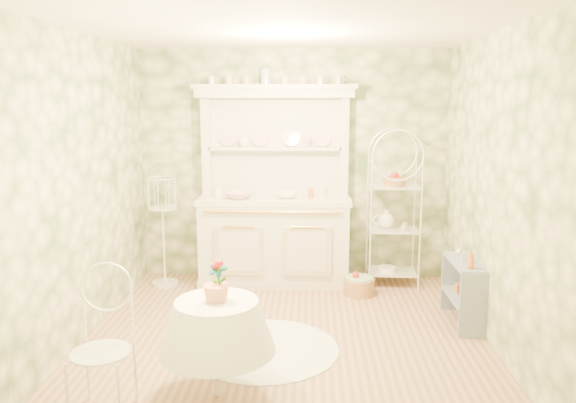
{
  "coord_description": "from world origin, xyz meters",
  "views": [
    {
      "loc": [
        0.22,
        -4.81,
        2.11
      ],
      "look_at": [
        0.0,
        0.5,
        1.15
      ],
      "focal_mm": 35.0,
      "sensor_mm": 36.0,
      "label": 1
    }
  ],
  "objects_px": {
    "cafe_chair": "(101,360)",
    "birdcage_stand": "(163,221)",
    "kitchen_dresser": "(274,186)",
    "bakers_rack": "(393,213)",
    "floor_basket": "(359,285)",
    "round_table": "(218,349)",
    "side_shelf": "(463,293)"
  },
  "relations": [
    {
      "from": "bakers_rack",
      "to": "birdcage_stand",
      "type": "relative_size",
      "value": 1.1
    },
    {
      "from": "bakers_rack",
      "to": "floor_basket",
      "type": "distance_m",
      "value": 0.92
    },
    {
      "from": "cafe_chair",
      "to": "round_table",
      "type": "bearing_deg",
      "value": 12.19
    },
    {
      "from": "round_table",
      "to": "floor_basket",
      "type": "height_order",
      "value": "round_table"
    },
    {
      "from": "round_table",
      "to": "birdcage_stand",
      "type": "relative_size",
      "value": 0.46
    },
    {
      "from": "birdcage_stand",
      "to": "floor_basket",
      "type": "height_order",
      "value": "birdcage_stand"
    },
    {
      "from": "kitchen_dresser",
      "to": "bakers_rack",
      "type": "bearing_deg",
      "value": -0.52
    },
    {
      "from": "bakers_rack",
      "to": "birdcage_stand",
      "type": "bearing_deg",
      "value": -174.04
    },
    {
      "from": "kitchen_dresser",
      "to": "floor_basket",
      "type": "xyz_separation_m",
      "value": [
        0.96,
        -0.4,
        -1.04
      ]
    },
    {
      "from": "bakers_rack",
      "to": "cafe_chair",
      "type": "xyz_separation_m",
      "value": [
        -2.34,
        -2.87,
        -0.45
      ]
    },
    {
      "from": "kitchen_dresser",
      "to": "birdcage_stand",
      "type": "xyz_separation_m",
      "value": [
        -1.26,
        -0.16,
        -0.38
      ]
    },
    {
      "from": "round_table",
      "to": "floor_basket",
      "type": "xyz_separation_m",
      "value": [
        1.2,
        2.19,
        -0.25
      ]
    },
    {
      "from": "bakers_rack",
      "to": "birdcage_stand",
      "type": "distance_m",
      "value": 2.63
    },
    {
      "from": "cafe_chair",
      "to": "birdcage_stand",
      "type": "bearing_deg",
      "value": 86.32
    },
    {
      "from": "cafe_chair",
      "to": "birdcage_stand",
      "type": "xyz_separation_m",
      "value": [
        -0.28,
        2.72,
        0.37
      ]
    },
    {
      "from": "birdcage_stand",
      "to": "floor_basket",
      "type": "bearing_deg",
      "value": -6.02
    },
    {
      "from": "side_shelf",
      "to": "floor_basket",
      "type": "distance_m",
      "value": 1.21
    },
    {
      "from": "side_shelf",
      "to": "cafe_chair",
      "type": "bearing_deg",
      "value": -152.73
    },
    {
      "from": "bakers_rack",
      "to": "cafe_chair",
      "type": "distance_m",
      "value": 3.73
    },
    {
      "from": "kitchen_dresser",
      "to": "cafe_chair",
      "type": "height_order",
      "value": "kitchen_dresser"
    },
    {
      "from": "bakers_rack",
      "to": "birdcage_stand",
      "type": "xyz_separation_m",
      "value": [
        -2.63,
        -0.15,
        -0.08
      ]
    },
    {
      "from": "cafe_chair",
      "to": "floor_basket",
      "type": "height_order",
      "value": "cafe_chair"
    },
    {
      "from": "round_table",
      "to": "cafe_chair",
      "type": "xyz_separation_m",
      "value": [
        -0.74,
        -0.29,
        0.04
      ]
    },
    {
      "from": "side_shelf",
      "to": "round_table",
      "type": "relative_size",
      "value": 0.98
    },
    {
      "from": "round_table",
      "to": "birdcage_stand",
      "type": "bearing_deg",
      "value": 112.8
    },
    {
      "from": "bakers_rack",
      "to": "birdcage_stand",
      "type": "height_order",
      "value": "bakers_rack"
    },
    {
      "from": "cafe_chair",
      "to": "floor_basket",
      "type": "bearing_deg",
      "value": 42.4
    },
    {
      "from": "cafe_chair",
      "to": "floor_basket",
      "type": "xyz_separation_m",
      "value": [
        1.94,
        2.48,
        -0.29
      ]
    },
    {
      "from": "bakers_rack",
      "to": "cafe_chair",
      "type": "height_order",
      "value": "bakers_rack"
    },
    {
      "from": "kitchen_dresser",
      "to": "floor_basket",
      "type": "height_order",
      "value": "kitchen_dresser"
    },
    {
      "from": "kitchen_dresser",
      "to": "round_table",
      "type": "distance_m",
      "value": 2.71
    },
    {
      "from": "side_shelf",
      "to": "round_table",
      "type": "distance_m",
      "value": 2.56
    }
  ]
}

